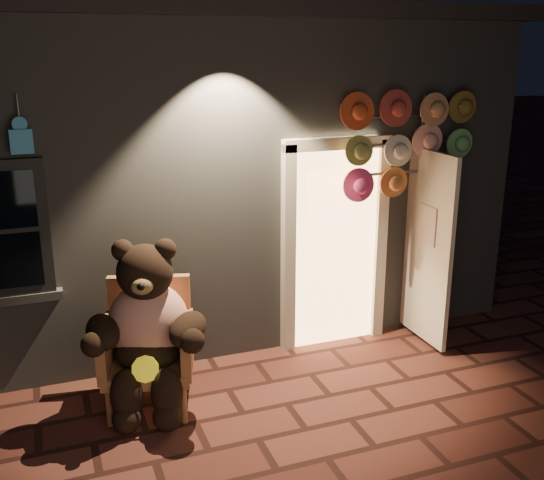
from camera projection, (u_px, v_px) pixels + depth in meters
ground at (258, 440)px, 5.13m from camera, size 60.00×60.00×0.00m
shop_building at (156, 152)px, 8.20m from camera, size 7.30×5.95×3.51m
wicker_armchair at (149, 344)px, 5.55m from camera, size 0.90×0.86×1.10m
teddy_bear at (147, 329)px, 5.35m from camera, size 1.07×0.96×1.52m
hat_rack at (404, 142)px, 6.33m from camera, size 1.47×0.22×2.59m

